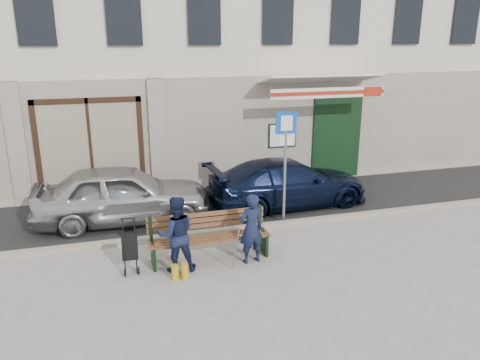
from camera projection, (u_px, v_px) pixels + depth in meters
name	position (u px, v px, depth m)	size (l,w,h in m)	color
ground	(261.00, 260.00, 9.33)	(80.00, 80.00, 0.00)	#9E9991
asphalt_lane	(223.00, 208.00, 12.18)	(60.00, 3.20, 0.01)	#282828
curb	(240.00, 229.00, 10.69)	(60.00, 0.18, 0.12)	#9E9384
building	(182.00, 15.00, 15.64)	(20.00, 8.27, 10.00)	beige
car_silver	(123.00, 194.00, 11.08)	(1.65, 4.11, 1.40)	#AFAFB4
car_navy	(288.00, 183.00, 12.20)	(1.73, 4.27, 1.24)	black
parking_sign	(285.00, 150.00, 10.68)	(0.49, 0.08, 2.67)	gray
bench	(207.00, 238.00, 9.25)	(2.40, 1.17, 0.98)	brown
man	(251.00, 229.00, 9.06)	(0.51, 0.34, 1.41)	#131A34
woman	(176.00, 234.00, 8.72)	(0.72, 0.56, 1.48)	#141B37
stroller	(130.00, 249.00, 8.79)	(0.31, 0.43, 1.02)	black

